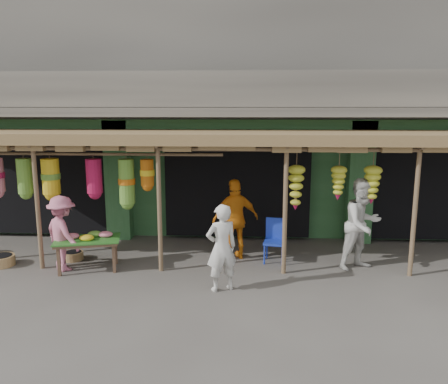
# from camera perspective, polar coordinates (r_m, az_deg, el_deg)

# --- Properties ---
(ground) EXTENTS (80.00, 80.00, 0.00)m
(ground) POSITION_cam_1_polar(r_m,az_deg,el_deg) (9.22, 1.37, -9.96)
(ground) COLOR #514C47
(ground) RESTS_ON ground
(building) EXTENTS (16.40, 6.80, 7.00)m
(building) POSITION_cam_1_polar(r_m,az_deg,el_deg) (13.49, 2.10, 11.17)
(building) COLOR gray
(building) RESTS_ON ground
(awning) EXTENTS (14.00, 2.70, 2.79)m
(awning) POSITION_cam_1_polar(r_m,az_deg,el_deg) (9.46, 0.48, 6.59)
(awning) COLOR brown
(awning) RESTS_ON ground
(flower_table) EXTENTS (1.42, 1.03, 0.77)m
(flower_table) POSITION_cam_1_polar(r_m,az_deg,el_deg) (9.40, -17.31, -6.05)
(flower_table) COLOR brown
(flower_table) RESTS_ON ground
(blue_chair) EXTENTS (0.52, 0.53, 0.94)m
(blue_chair) POSITION_cam_1_polar(r_m,az_deg,el_deg) (9.57, 6.71, -5.94)
(blue_chair) COLOR #1B33B1
(blue_chair) RESTS_ON ground
(basket_left) EXTENTS (0.48, 0.48, 0.18)m
(basket_left) POSITION_cam_1_polar(r_m,az_deg,el_deg) (10.25, -19.08, -7.89)
(basket_left) COLOR olive
(basket_left) RESTS_ON ground
(basket_mid) EXTENTS (0.73, 0.73, 0.22)m
(basket_mid) POSITION_cam_1_polar(r_m,az_deg,el_deg) (10.47, -27.12, -7.99)
(basket_mid) COLOR olive
(basket_mid) RESTS_ON ground
(person_front) EXTENTS (0.69, 0.60, 1.61)m
(person_front) POSITION_cam_1_polar(r_m,az_deg,el_deg) (7.92, -0.32, -7.29)
(person_front) COLOR silver
(person_front) RESTS_ON ground
(person_right) EXTENTS (1.16, 1.09, 1.90)m
(person_right) POSITION_cam_1_polar(r_m,az_deg,el_deg) (9.38, 17.63, -4.02)
(person_right) COLOR silver
(person_right) RESTS_ON ground
(person_vendor) EXTENTS (1.13, 0.78, 1.78)m
(person_vendor) POSITION_cam_1_polar(r_m,az_deg,el_deg) (9.57, 1.51, -3.58)
(person_vendor) COLOR orange
(person_vendor) RESTS_ON ground
(person_shopper) EXTENTS (1.14, 1.07, 1.55)m
(person_shopper) POSITION_cam_1_polar(r_m,az_deg,el_deg) (9.51, -20.33, -5.07)
(person_shopper) COLOR #CF6D89
(person_shopper) RESTS_ON ground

